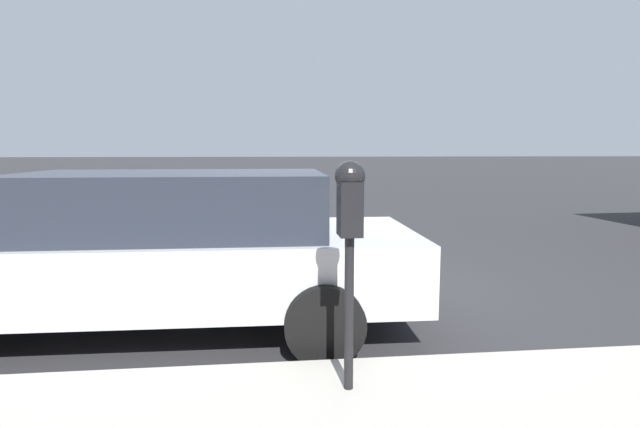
# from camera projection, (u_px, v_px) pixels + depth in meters

# --- Properties ---
(ground_plane) EXTENTS (220.00, 220.00, 0.00)m
(ground_plane) POSITION_uv_depth(u_px,v_px,m) (315.00, 293.00, 5.89)
(ground_plane) COLOR #2B2B2D
(parking_meter) EXTENTS (0.21, 0.19, 1.48)m
(parking_meter) POSITION_uv_depth(u_px,v_px,m) (350.00, 217.00, 3.10)
(parking_meter) COLOR black
(parking_meter) RESTS_ON sidewalk
(car_silver) EXTENTS (2.06, 4.86, 1.47)m
(car_silver) POSITION_uv_depth(u_px,v_px,m) (160.00, 248.00, 4.60)
(car_silver) COLOR #B7BABF
(car_silver) RESTS_ON ground_plane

